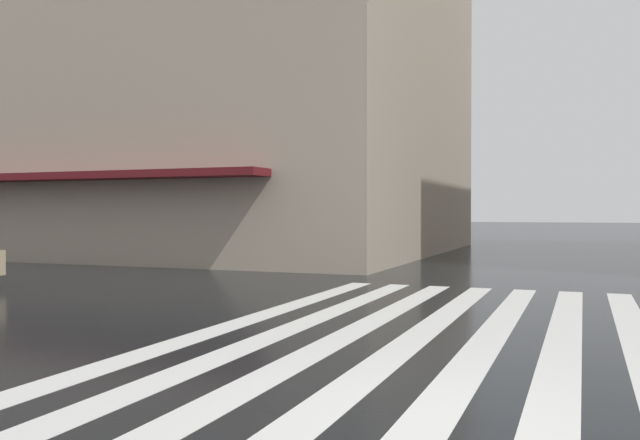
# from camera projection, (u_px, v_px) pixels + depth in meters

# --- Properties ---
(ground_plane) EXTENTS (220.00, 220.00, 0.00)m
(ground_plane) POSITION_uv_depth(u_px,v_px,m) (439.00, 424.00, 5.78)
(ground_plane) COLOR black
(zebra_crossing) EXTENTS (13.00, 7.50, 0.01)m
(zebra_crossing) POSITION_uv_depth(u_px,v_px,m) (453.00, 337.00, 9.73)
(zebra_crossing) COLOR silver
(zebra_crossing) RESTS_ON ground_plane
(haussmann_block_mid) EXTENTS (20.16, 20.12, 20.87)m
(haussmann_block_mid) POSITION_uv_depth(u_px,v_px,m) (224.00, 33.00, 31.47)
(haussmann_block_mid) COLOR tan
(haussmann_block_mid) RESTS_ON ground_plane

